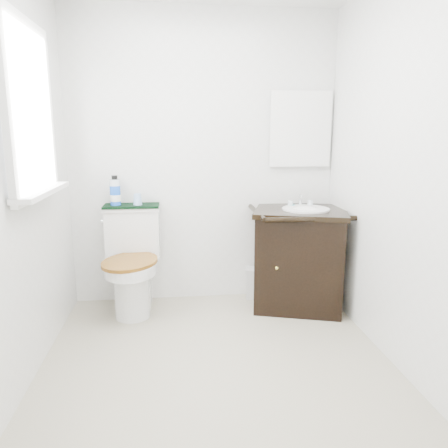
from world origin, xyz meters
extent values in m
plane|color=#A7A286|center=(0.00, 0.00, 0.00)|extent=(2.40, 2.40, 0.00)
plane|color=silver|center=(0.00, 1.20, 1.20)|extent=(2.40, 0.00, 2.40)
plane|color=silver|center=(0.00, -1.20, 1.20)|extent=(2.40, 0.00, 2.40)
plane|color=silver|center=(-1.10, 0.00, 1.20)|extent=(0.00, 2.40, 2.40)
plane|color=silver|center=(1.10, 0.00, 1.20)|extent=(0.00, 2.40, 2.40)
cube|color=white|center=(-1.07, 0.25, 1.55)|extent=(0.02, 0.70, 0.90)
cube|color=silver|center=(0.82, 1.18, 1.45)|extent=(0.50, 0.02, 0.60)
cylinder|color=white|center=(-0.59, 0.82, 0.21)|extent=(0.27, 0.27, 0.41)
cube|color=white|center=(-0.59, 1.07, 0.21)|extent=(0.27, 0.28, 0.41)
cube|color=white|center=(-0.59, 1.09, 0.61)|extent=(0.43, 0.18, 0.39)
cube|color=white|center=(-0.59, 1.09, 0.82)|extent=(0.45, 0.20, 0.03)
cylinder|color=white|center=(-0.59, 0.78, 0.41)|extent=(0.39, 0.39, 0.08)
cylinder|color=brown|center=(-0.59, 0.78, 0.46)|extent=(0.51, 0.51, 0.03)
cube|color=black|center=(0.77, 0.90, 0.39)|extent=(0.82, 0.75, 0.78)
cube|color=black|center=(0.77, 0.90, 0.80)|extent=(0.87, 0.80, 0.04)
cylinder|color=white|center=(0.80, 0.88, 0.83)|extent=(0.38, 0.38, 0.01)
ellipsoid|color=white|center=(0.80, 0.87, 0.77)|extent=(0.32, 0.32, 0.16)
cylinder|color=silver|center=(0.80, 1.03, 0.87)|extent=(0.02, 0.02, 0.10)
cube|color=silver|center=(0.45, 1.10, 0.12)|extent=(0.20, 0.17, 0.24)
cube|color=silver|center=(0.45, 1.10, 0.25)|extent=(0.22, 0.19, 0.03)
cube|color=black|center=(-0.59, 1.09, 0.84)|extent=(0.44, 0.22, 0.02)
cylinder|color=blue|center=(-0.72, 1.09, 0.93)|extent=(0.08, 0.08, 0.16)
cylinder|color=silver|center=(-0.72, 1.09, 1.03)|extent=(0.08, 0.08, 0.05)
cylinder|color=black|center=(-0.72, 1.09, 1.07)|extent=(0.05, 0.05, 0.03)
cone|color=#94BCF3|center=(-0.54, 1.08, 0.90)|extent=(0.07, 0.07, 0.09)
ellipsoid|color=#1A747F|center=(0.72, 1.03, 0.83)|extent=(0.07, 0.05, 0.02)
camera|label=1|loc=(-0.24, -2.46, 1.44)|focal=35.00mm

